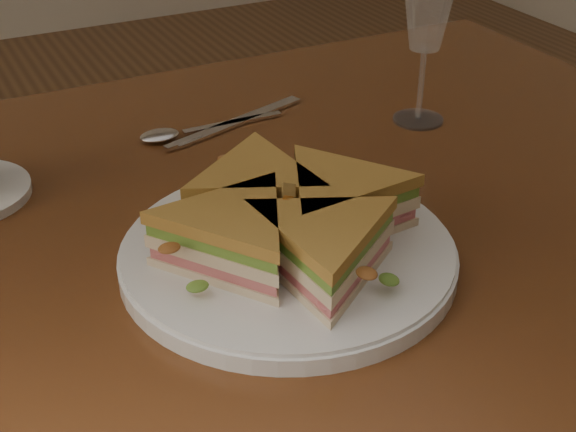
{
  "coord_description": "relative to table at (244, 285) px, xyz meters",
  "views": [
    {
      "loc": [
        -0.28,
        -0.65,
        1.17
      ],
      "look_at": [
        -0.0,
        -0.11,
        0.8
      ],
      "focal_mm": 50.0,
      "sensor_mm": 36.0,
      "label": 1
    }
  ],
  "objects": [
    {
      "name": "sandwich_wedges",
      "position": [
        -0.0,
        -0.11,
        0.14
      ],
      "size": [
        0.27,
        0.27,
        0.06
      ],
      "color": "beige",
      "rests_on": "plate"
    },
    {
      "name": "plate",
      "position": [
        -0.0,
        -0.11,
        0.11
      ],
      "size": [
        0.31,
        0.31,
        0.02
      ],
      "primitive_type": "cylinder",
      "color": "silver",
      "rests_on": "table"
    },
    {
      "name": "table",
      "position": [
        0.0,
        0.0,
        0.0
      ],
      "size": [
        1.2,
        0.8,
        0.75
      ],
      "color": "#3D1E0E",
      "rests_on": "ground"
    },
    {
      "name": "knife",
      "position": [
        0.07,
        0.18,
        0.1
      ],
      "size": [
        0.21,
        0.08,
        0.0
      ],
      "rotation": [
        0.0,
        0.0,
        0.31
      ],
      "color": "silver",
      "rests_on": "table"
    },
    {
      "name": "wine_glass",
      "position": [
        0.28,
        0.09,
        0.24
      ],
      "size": [
        0.07,
        0.07,
        0.19
      ],
      "color": "white",
      "rests_on": "table"
    },
    {
      "name": "spoon",
      "position": [
        0.0,
        0.19,
        0.1
      ],
      "size": [
        0.18,
        0.03,
        0.01
      ],
      "rotation": [
        0.0,
        0.0,
        -0.01
      ],
      "color": "silver",
      "rests_on": "table"
    },
    {
      "name": "crisps_mound",
      "position": [
        -0.0,
        -0.11,
        0.14
      ],
      "size": [
        0.09,
        0.09,
        0.05
      ],
      "primitive_type": null,
      "color": "#C16518",
      "rests_on": "plate"
    }
  ]
}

